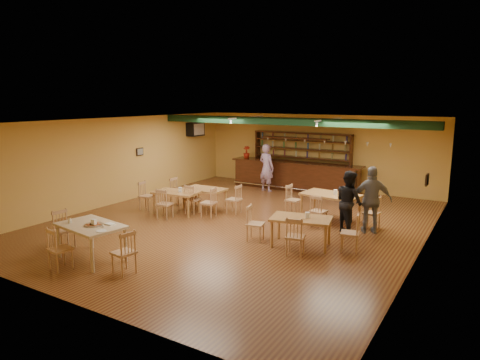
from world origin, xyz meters
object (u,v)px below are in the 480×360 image
Objects in this scene: bar_counter at (295,176)px; dining_table_c at (177,202)px; patron_right_a at (349,202)px; dining_table_d at (301,232)px; dining_table_a at (205,199)px; patron_bar at (266,168)px; dining_table_b at (330,207)px; near_table at (92,242)px.

bar_counter reaches higher than dining_table_c.
patron_right_a is at bearing -50.99° from bar_counter.
bar_counter reaches higher than dining_table_d.
patron_bar is at bearing 82.21° from dining_table_a.
dining_table_d is 1.93m from patron_right_a.
bar_counter is 3.26× the size of dining_table_b.
dining_table_b is 1.22m from patron_right_a.
patron_right_a reaches higher than dining_table_b.
dining_table_a is at bearing -106.63° from bar_counter.
dining_table_a is at bearing 104.34° from near_table.
bar_counter is 4.58m from dining_table_a.
bar_counter is at bearing 93.79° from near_table.
dining_table_d is 0.85× the size of patron_right_a.
dining_table_b is at bearing 67.32° from near_table.
patron_bar is at bearing -136.20° from bar_counter.
dining_table_d is at bearing -23.32° from dining_table_a.
dining_table_b is 1.17× the size of dining_table_c.
dining_table_a is 0.98× the size of dining_table_c.
dining_table_a is 0.95× the size of dining_table_d.
patron_right_a is (0.65, 1.75, 0.49)m from dining_table_d.
patron_right_a is at bearing 2.13° from dining_table_c.
patron_right_a is (4.43, -3.59, -0.08)m from patron_bar.
dining_table_a is 0.90× the size of near_table.
dining_table_c is 0.92× the size of near_table.
dining_table_c is 4.61m from patron_bar.
patron_right_a reaches higher than dining_table_d.
dining_table_c is 0.75× the size of patron_bar.
patron_bar is (-3.63, 2.79, 0.53)m from dining_table_b.
bar_counter is 3.89× the size of dining_table_a.
dining_table_b is at bearing -7.03° from patron_right_a.
dining_table_d is (4.23, -1.77, 0.02)m from dining_table_a.
dining_table_c is (-1.75, -5.31, -0.21)m from bar_counter.
dining_table_b is (4.08, 0.77, 0.07)m from dining_table_a.
bar_counter is 1.25m from patron_bar.
dining_table_d is at bearing -80.14° from dining_table_b.
dining_table_b is 0.97× the size of patron_right_a.
patron_bar reaches higher than dining_table_b.
near_table is at bearing -94.79° from bar_counter.
dining_table_b is 1.07× the size of near_table.
dining_table_b is at bearing 10.15° from dining_table_a.
dining_table_d is at bearing 50.47° from near_table.
bar_counter reaches higher than dining_table_a.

